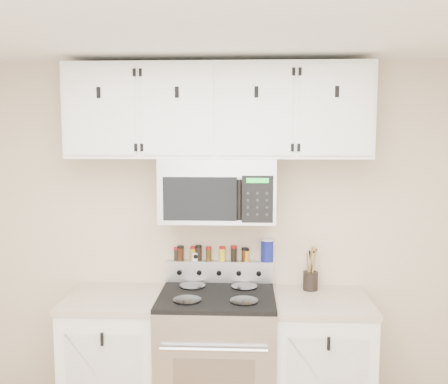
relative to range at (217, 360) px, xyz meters
name	(u,v)px	position (x,y,z in m)	size (l,w,h in m)	color
back_wall	(220,239)	(0.00, 0.32, 0.76)	(3.50, 0.01, 2.50)	beige
range	(217,360)	(0.00, 0.00, 0.00)	(0.76, 0.65, 1.10)	#B7B7BA
base_cabinet_left	(117,360)	(-0.69, 0.02, -0.03)	(0.64, 0.62, 0.92)	white
base_cabinet_right	(320,365)	(0.69, 0.02, -0.03)	(0.64, 0.62, 0.92)	white
microwave	(218,189)	(0.00, 0.13, 1.14)	(0.76, 0.44, 0.42)	#9E9EA3
upper_cabinets	(218,111)	(0.00, 0.15, 1.66)	(2.00, 0.35, 0.62)	white
utensil_crock	(310,279)	(0.64, 0.20, 0.51)	(0.10, 0.10, 0.30)	black
kitchen_timer	(196,256)	(-0.17, 0.28, 0.64)	(0.05, 0.04, 0.06)	silver
salt_canister	(267,250)	(0.34, 0.28, 0.69)	(0.09, 0.09, 0.16)	navy
spice_jar_0	(177,254)	(-0.31, 0.28, 0.66)	(0.04, 0.04, 0.10)	black
spice_jar_1	(181,253)	(-0.28, 0.28, 0.67)	(0.05, 0.05, 0.11)	#381A0D
spice_jar_2	(193,253)	(-0.19, 0.28, 0.67)	(0.04, 0.04, 0.10)	gold
spice_jar_3	(199,253)	(-0.15, 0.28, 0.67)	(0.04, 0.04, 0.11)	black
spice_jar_4	(209,254)	(-0.08, 0.28, 0.66)	(0.04, 0.04, 0.10)	#432F10
spice_jar_5	(222,254)	(0.02, 0.28, 0.67)	(0.04, 0.04, 0.10)	yellow
spice_jar_6	(234,253)	(0.10, 0.28, 0.67)	(0.05, 0.05, 0.11)	black
spice_jar_7	(244,254)	(0.18, 0.28, 0.66)	(0.04, 0.04, 0.10)	#3E1E0F
spice_jar_8	(246,254)	(0.19, 0.28, 0.66)	(0.04, 0.04, 0.10)	gold
spice_jar_9	(246,255)	(0.19, 0.28, 0.66)	(0.04, 0.04, 0.09)	gold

